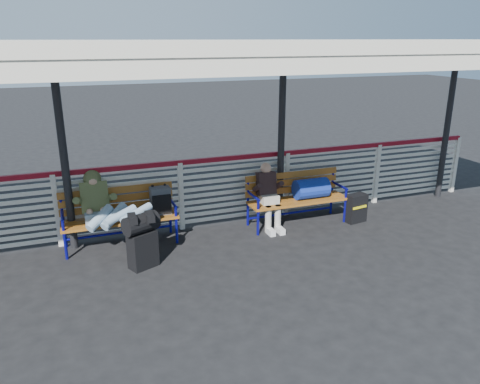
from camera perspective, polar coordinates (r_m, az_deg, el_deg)
name	(u,v)px	position (r m, az deg, el deg)	size (l,w,h in m)	color
ground	(215,278)	(6.64, -3.05, -10.44)	(60.00, 60.00, 0.00)	black
fence	(181,193)	(8.07, -7.21, -0.13)	(12.08, 0.08, 1.24)	silver
canopy	(192,49)	(6.66, -5.86, 16.92)	(12.60, 3.60, 3.16)	silver
luggage_stack	(142,239)	(6.89, -11.86, -5.58)	(0.57, 0.46, 0.82)	black
bench_left	(131,208)	(7.69, -13.10, -1.95)	(1.80, 0.56, 0.92)	#A55F20
bench_right	(304,191)	(8.39, 7.78, 0.15)	(1.80, 0.56, 0.92)	#A55F20
traveler_man	(111,211)	(7.32, -15.47, -2.20)	(0.93, 1.49, 0.77)	#93ADC6
companion_person	(269,195)	(8.10, 3.53, -0.42)	(0.32, 0.66, 1.15)	#AEAA9E
suitcase_side	(356,208)	(8.72, 13.95, -1.91)	(0.40, 0.28, 0.52)	black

